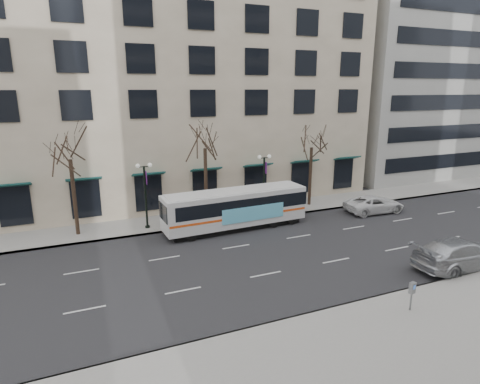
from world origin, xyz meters
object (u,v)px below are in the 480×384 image
tree_far_left (69,146)px  city_bus (236,208)px  silver_car (460,254)px  tree_far_right (312,137)px  white_pickup (374,204)px  pay_station (412,290)px  lamp_post_right (264,181)px  lamp_post_left (146,193)px  tree_far_mid (205,136)px

tree_far_left → city_bus: 12.87m
tree_far_left → silver_car: size_ratio=1.33×
tree_far_right → white_pickup: size_ratio=1.52×
tree_far_left → pay_station: size_ratio=5.72×
tree_far_left → silver_car: bearing=-34.8°
white_pickup → lamp_post_right: bearing=74.0°
lamp_post_left → silver_car: size_ratio=0.83×
lamp_post_right → white_pickup: lamp_post_right is taller
tree_far_mid → silver_car: tree_far_mid is taller
tree_far_right → lamp_post_left: 15.40m
lamp_post_left → lamp_post_right: 10.00m
tree_far_left → tree_far_right: size_ratio=1.03×
city_bus → pay_station: city_bus is taller
tree_far_mid → city_bus: tree_far_mid is taller
tree_far_mid → tree_far_right: (10.00, -0.00, -0.48)m
lamp_post_left → silver_car: (16.28, -14.22, -2.03)m
city_bus → white_pickup: city_bus is taller
tree_far_mid → white_pickup: (14.23, -3.87, -6.17)m
silver_car → white_pickup: bearing=-14.5°
lamp_post_right → city_bus: (-3.54, -2.40, -1.26)m
pay_station → lamp_post_right: bearing=77.5°
lamp_post_left → lamp_post_right: (10.00, 0.00, 0.00)m
tree_far_right → silver_car: (1.29, -14.82, -5.51)m
tree_far_mid → pay_station: bearing=-75.2°
tree_far_mid → lamp_post_right: tree_far_mid is taller
tree_far_left → lamp_post_right: 15.48m
tree_far_left → pay_station: tree_far_left is taller
lamp_post_left → pay_station: bearing=-60.4°
tree_far_left → white_pickup: bearing=-9.1°
lamp_post_right → tree_far_mid: bearing=173.2°
city_bus → silver_car: 15.39m
lamp_post_left → lamp_post_right: same height
tree_far_right → lamp_post_right: size_ratio=1.55×
silver_car → pay_station: size_ratio=4.30×
pay_station → tree_far_right: bearing=61.7°
silver_car → tree_far_mid: bearing=37.9°
city_bus → white_pickup: 12.83m
tree_far_right → pay_station: bearing=-107.0°
tree_far_mid → pay_station: tree_far_mid is taller
lamp_post_right → white_pickup: (9.23, -3.27, -2.21)m
tree_far_mid → tree_far_right: size_ratio=1.06×
pay_station → lamp_post_left: bearing=108.3°
lamp_post_right → white_pickup: 10.03m
tree_far_left → lamp_post_left: bearing=-6.8°
tree_far_mid → city_bus: bearing=-63.9°
tree_far_mid → white_pickup: 15.99m
white_pickup → pay_station: pay_station is taller
silver_car → pay_station: 7.18m
tree_far_left → silver_car: 26.58m
tree_far_left → tree_far_mid: bearing=0.0°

